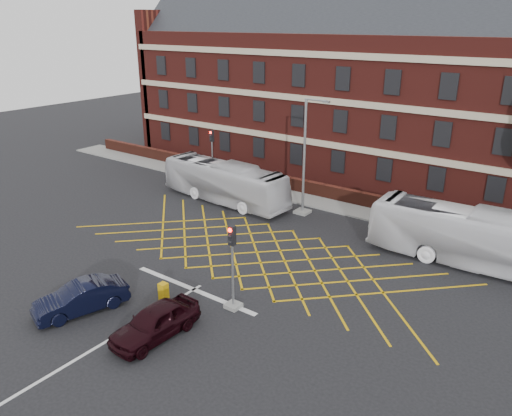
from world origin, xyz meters
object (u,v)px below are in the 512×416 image
Objects in this scene: car_navy at (81,298)px; utility_cabinet at (164,292)px; bus_right at (477,238)px; bus_left at (225,182)px; direction_signs at (195,163)px; traffic_light_far at (212,159)px; car_maroon at (155,322)px; street_lamp at (304,177)px; traffic_light_near at (233,275)px.

utility_cabinet is at bearing 68.20° from car_navy.
bus_right reaches higher than utility_cabinet.
car_navy is (-13.74, -16.09, -0.93)m from bus_right.
bus_left is 11.48× the size of utility_cabinet.
bus_left is 14.70m from utility_cabinet.
car_navy is 1.98× the size of direction_signs.
car_navy is 21.70m from traffic_light_far.
bus_left is 6.64m from direction_signs.
traffic_light_far is 1.63m from direction_signs.
direction_signs is at bearing 131.55° from car_maroon.
direction_signs is at bearing 81.02° from bus_right.
bus_left reaches higher than direction_signs.
bus_right reaches higher than car_navy.
bus_left is 16.56m from car_navy.
bus_right is 1.45× the size of street_lamp.
direction_signs is at bearing 128.54° from utility_cabinet.
direction_signs is at bearing 136.03° from car_navy.
bus_right is 17.35m from utility_cabinet.
traffic_light_near is 4.48× the size of utility_cabinet.
bus_left is 2.56× the size of car_maroon.
traffic_light_near is (5.61, 4.52, 1.05)m from car_navy.
street_lamp is at bearing -12.90° from traffic_light_far.
traffic_light_near is 3.75m from utility_cabinet.
traffic_light_far reaches higher than car_navy.
direction_signs is at bearing 137.74° from traffic_light_near.
bus_right is 18.07m from car_maroon.
bus_right is 2.72× the size of car_navy.
street_lamp is at bearing 101.65° from car_navy.
car_maroon is at bearing 26.46° from car_navy.
bus_right is at bearing -9.18° from traffic_light_far.
car_navy is 7.28m from traffic_light_near.
bus_right is (18.13, 0.14, 0.12)m from bus_left.
car_maroon is at bearing 146.50° from bus_right.
bus_left is 0.93× the size of bus_right.
traffic_light_near is at bearing 25.81° from utility_cabinet.
car_maroon is at bearing -145.89° from bus_left.
street_lamp is 14.52m from utility_cabinet.
bus_right is 12.40× the size of utility_cabinet.
traffic_light_far is at bearing 78.68° from bus_right.
street_lamp is 3.72× the size of direction_signs.
direction_signs is at bearing -150.53° from traffic_light_far.
utility_cabinet is at bearing -147.89° from bus_left.
bus_left reaches higher than car_navy.
traffic_light_far is at bearing 167.10° from street_lamp.
car_navy is 1.02× the size of traffic_light_far.
direction_signs reaches higher than car_maroon.
street_lamp reaches higher than car_navy.
traffic_light_far is 4.48× the size of utility_cabinet.
traffic_light_near is at bearing 142.79° from bus_right.
traffic_light_near is 21.06m from traffic_light_far.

